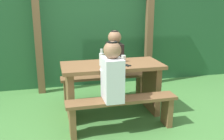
% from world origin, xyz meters
% --- Properties ---
extents(ground_plane, '(12.00, 12.00, 0.00)m').
position_xyz_m(ground_plane, '(0.00, 0.00, 0.00)').
color(ground_plane, '#45813B').
extents(hedge_backdrop, '(6.40, 0.73, 1.92)m').
position_xyz_m(hedge_backdrop, '(0.00, 1.75, 0.96)').
color(hedge_backdrop, '#245731').
rests_on(hedge_backdrop, ground_plane).
extents(pergola_post_left, '(0.12, 0.12, 2.05)m').
position_xyz_m(pergola_post_left, '(-1.01, 1.16, 1.02)').
color(pergola_post_left, brown).
rests_on(pergola_post_left, ground_plane).
extents(pergola_post_right, '(0.12, 0.12, 2.05)m').
position_xyz_m(pergola_post_right, '(1.01, 1.16, 1.02)').
color(pergola_post_right, brown).
rests_on(pergola_post_right, ground_plane).
extents(picnic_table, '(1.40, 0.64, 0.75)m').
position_xyz_m(picnic_table, '(0.00, 0.00, 0.51)').
color(picnic_table, brown).
rests_on(picnic_table, ground_plane).
extents(bench_near, '(1.40, 0.24, 0.43)m').
position_xyz_m(bench_near, '(0.00, -0.52, 0.31)').
color(bench_near, brown).
rests_on(bench_near, ground_plane).
extents(bench_far, '(1.40, 0.24, 0.43)m').
position_xyz_m(bench_far, '(0.00, 0.52, 0.31)').
color(bench_far, brown).
rests_on(bench_far, ground_plane).
extents(person_white_shirt, '(0.25, 0.35, 0.72)m').
position_xyz_m(person_white_shirt, '(-0.13, -0.51, 0.76)').
color(person_white_shirt, silver).
rests_on(person_white_shirt, bench_near).
extents(person_black_coat, '(0.25, 0.35, 0.72)m').
position_xyz_m(person_black_coat, '(0.17, 0.51, 0.76)').
color(person_black_coat, black).
rests_on(person_black_coat, bench_far).
extents(drinking_glass, '(0.07, 0.07, 0.09)m').
position_xyz_m(drinking_glass, '(0.19, 0.09, 0.80)').
color(drinking_glass, silver).
rests_on(drinking_glass, picnic_table).
extents(bottle_left, '(0.07, 0.07, 0.24)m').
position_xyz_m(bottle_left, '(0.02, -0.00, 0.85)').
color(bottle_left, silver).
rests_on(bottle_left, picnic_table).
extents(bottle_right, '(0.07, 0.07, 0.23)m').
position_xyz_m(bottle_right, '(-0.16, -0.05, 0.84)').
color(bottle_right, silver).
rests_on(bottle_right, picnic_table).
extents(cell_phone, '(0.12, 0.16, 0.01)m').
position_xyz_m(cell_phone, '(0.16, -0.14, 0.76)').
color(cell_phone, black).
rests_on(cell_phone, picnic_table).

